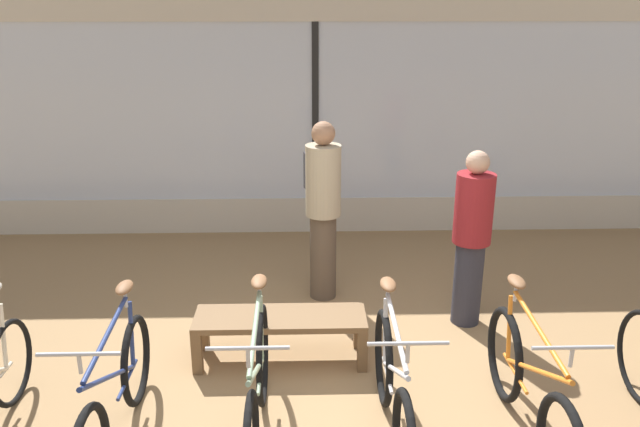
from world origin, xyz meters
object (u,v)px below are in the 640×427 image
at_px(bicycle_center_left, 258,393).
at_px(customer_near_rack, 323,205).
at_px(bicycle_center_right, 393,392).
at_px(customer_by_window, 472,236).
at_px(display_bench, 280,323).
at_px(bicycle_right, 529,392).
at_px(bicycle_left, 116,398).

relative_size(bicycle_center_left, customer_near_rack, 1.02).
bearing_deg(bicycle_center_right, customer_by_window, 60.94).
bearing_deg(customer_by_window, bicycle_center_left, -137.47).
height_order(bicycle_center_left, display_bench, bicycle_center_left).
height_order(bicycle_right, customer_by_window, customer_by_window).
distance_m(bicycle_left, bicycle_center_right, 1.82).
xyz_separation_m(bicycle_center_left, display_bench, (0.11, 1.05, -0.07)).
bearing_deg(bicycle_center_right, display_bench, 126.69).
distance_m(bicycle_left, customer_by_window, 3.22).
bearing_deg(display_bench, bicycle_left, -135.36).
distance_m(bicycle_center_left, customer_by_window, 2.49).
distance_m(bicycle_left, customer_near_rack, 2.70).
bearing_deg(bicycle_left, bicycle_right, -0.66).
height_order(bicycle_center_left, customer_by_window, customer_by_window).
distance_m(customer_near_rack, customer_by_window, 1.44).
bearing_deg(customer_by_window, display_bench, -160.41).
xyz_separation_m(bicycle_left, customer_near_rack, (1.43, 2.22, 0.59)).
bearing_deg(bicycle_right, bicycle_left, 179.34).
relative_size(bicycle_center_left, customer_by_window, 1.12).
xyz_separation_m(bicycle_center_right, customer_by_window, (0.91, 1.65, 0.46)).
bearing_deg(bicycle_center_right, bicycle_right, -1.20).
xyz_separation_m(bicycle_left, customer_by_window, (2.74, 1.63, 0.48)).
distance_m(bicycle_right, customer_near_rack, 2.66).
relative_size(bicycle_center_left, bicycle_center_right, 1.07).
bearing_deg(display_bench, customer_near_rack, 72.04).
bearing_deg(bicycle_center_left, bicycle_center_right, 0.67).
bearing_deg(customer_near_rack, bicycle_right, -59.99).
bearing_deg(customer_near_rack, bicycle_center_right, -79.99).
bearing_deg(bicycle_center_left, bicycle_right, -0.28).
distance_m(bicycle_center_right, bicycle_right, 0.90).
relative_size(display_bench, customer_by_window, 0.86).
distance_m(bicycle_center_left, display_bench, 1.06).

